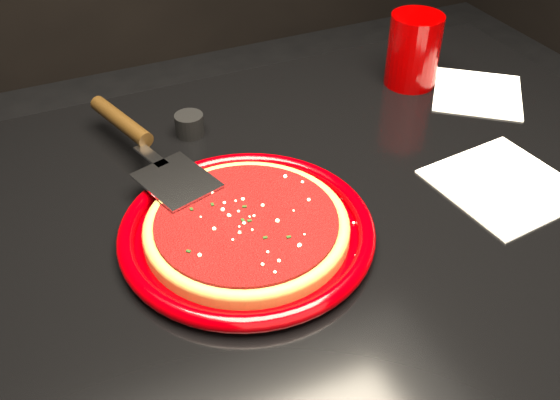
% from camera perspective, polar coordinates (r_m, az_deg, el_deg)
% --- Properties ---
extents(table, '(1.20, 0.80, 0.75)m').
position_cam_1_polar(table, '(1.12, 1.07, -15.56)').
color(table, black).
rests_on(table, floor).
extents(plate, '(0.33, 0.33, 0.02)m').
position_cam_1_polar(plate, '(0.79, -3.04, -2.81)').
color(plate, '#6D0002').
rests_on(plate, table).
extents(pizza_crust, '(0.27, 0.27, 0.01)m').
position_cam_1_polar(pizza_crust, '(0.79, -3.05, -2.61)').
color(pizza_crust, olive).
rests_on(pizza_crust, plate).
extents(pizza_crust_rim, '(0.27, 0.27, 0.02)m').
position_cam_1_polar(pizza_crust_rim, '(0.79, -3.07, -2.25)').
color(pizza_crust_rim, olive).
rests_on(pizza_crust_rim, plate).
extents(pizza_sauce, '(0.24, 0.24, 0.01)m').
position_cam_1_polar(pizza_sauce, '(0.78, -3.08, -2.00)').
color(pizza_sauce, maroon).
rests_on(pizza_sauce, plate).
extents(parmesan_dusting, '(0.22, 0.22, 0.01)m').
position_cam_1_polar(parmesan_dusting, '(0.78, -3.10, -1.63)').
color(parmesan_dusting, '#FDF4CA').
rests_on(parmesan_dusting, plate).
extents(basil_flecks, '(0.21, 0.21, 0.00)m').
position_cam_1_polar(basil_flecks, '(0.78, -3.09, -1.69)').
color(basil_flecks, black).
rests_on(basil_flecks, plate).
extents(pizza_server, '(0.20, 0.37, 0.03)m').
position_cam_1_polar(pizza_server, '(0.91, -12.04, 4.95)').
color(pizza_server, '#B0B2B6').
rests_on(pizza_server, plate).
extents(cup, '(0.12, 0.12, 0.13)m').
position_cam_1_polar(cup, '(1.14, 12.11, 13.24)').
color(cup, '#7D0000').
rests_on(cup, table).
extents(napkin_a, '(0.19, 0.19, 0.00)m').
position_cam_1_polar(napkin_a, '(0.94, 19.80, 1.34)').
color(napkin_a, white).
rests_on(napkin_a, table).
extents(napkin_b, '(0.21, 0.22, 0.00)m').
position_cam_1_polar(napkin_b, '(1.16, 17.61, 9.32)').
color(napkin_b, white).
rests_on(napkin_b, table).
extents(ramekin, '(0.06, 0.06, 0.03)m').
position_cam_1_polar(ramekin, '(1.00, -8.28, 6.83)').
color(ramekin, black).
rests_on(ramekin, table).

